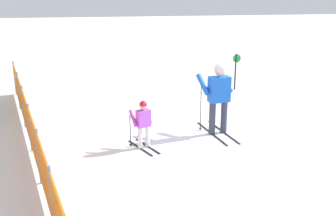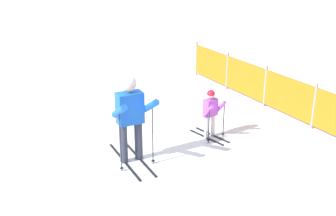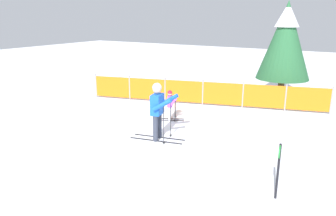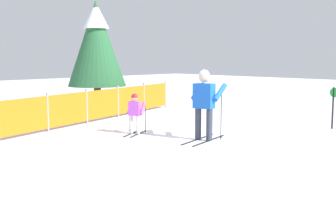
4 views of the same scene
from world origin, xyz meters
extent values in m
plane|color=white|center=(0.00, 0.00, 0.00)|extent=(60.00, 60.00, 0.00)
cube|color=black|center=(-0.06, 0.28, 0.01)|extent=(1.65, 0.41, 0.02)
cube|color=black|center=(0.01, -0.03, 0.01)|extent=(1.65, 0.41, 0.02)
cylinder|color=#333847|center=(-0.06, 0.28, 0.42)|extent=(0.16, 0.16, 0.80)
cylinder|color=#333847|center=(0.01, -0.03, 0.42)|extent=(0.16, 0.16, 0.80)
cube|color=blue|center=(-0.03, 0.12, 1.13)|extent=(0.39, 0.55, 0.62)
cylinder|color=blue|center=(0.17, 0.49, 1.21)|extent=(0.62, 0.25, 0.44)
cylinder|color=blue|center=(0.31, -0.12, 1.21)|extent=(0.62, 0.25, 0.44)
sphere|color=#D8AD8C|center=(-0.03, 0.12, 1.60)|extent=(0.27, 0.27, 0.27)
sphere|color=silver|center=(-0.03, 0.12, 1.65)|extent=(0.28, 0.28, 0.28)
cylinder|color=black|center=(0.21, 0.51, 0.62)|extent=(0.02, 0.02, 1.24)
cylinder|color=black|center=(0.21, 0.51, 0.06)|extent=(0.07, 0.07, 0.01)
cylinder|color=black|center=(0.36, -0.13, 0.62)|extent=(0.02, 0.02, 1.24)
cylinder|color=black|center=(0.36, -0.13, 0.06)|extent=(0.07, 0.07, 0.01)
cube|color=black|center=(-0.75, 2.09, 0.01)|extent=(0.95, 0.51, 0.02)
cube|color=black|center=(-0.66, 1.92, 0.01)|extent=(0.95, 0.51, 0.02)
cylinder|color=silver|center=(-0.75, 2.09, 0.27)|extent=(0.10, 0.10, 0.49)
cylinder|color=silver|center=(-0.66, 1.92, 0.27)|extent=(0.10, 0.10, 0.49)
cube|color=#B24CD8|center=(-0.71, 2.00, 0.71)|extent=(0.30, 0.35, 0.38)
cylinder|color=#B24CD8|center=(-0.68, 2.23, 0.71)|extent=(0.31, 0.21, 0.36)
cylinder|color=#B24CD8|center=(-0.51, 1.89, 0.71)|extent=(0.31, 0.21, 0.36)
sphere|color=#D8AD8C|center=(-0.71, 2.00, 1.00)|extent=(0.16, 0.16, 0.16)
sphere|color=red|center=(-0.71, 2.00, 1.03)|extent=(0.17, 0.17, 0.17)
cylinder|color=black|center=(-0.64, 2.30, 0.38)|extent=(0.02, 0.02, 0.77)
cylinder|color=black|center=(-0.64, 2.30, 0.06)|extent=(0.07, 0.07, 0.01)
cylinder|color=black|center=(-0.43, 1.88, 0.38)|extent=(0.02, 0.02, 0.77)
cylinder|color=black|center=(-0.43, 1.88, 0.06)|extent=(0.07, 0.07, 0.01)
cylinder|color=gray|center=(-5.39, 3.15, 0.55)|extent=(0.06, 0.06, 1.10)
cylinder|color=gray|center=(-3.78, 3.60, 0.55)|extent=(0.06, 0.06, 1.10)
cylinder|color=gray|center=(-2.18, 4.04, 0.55)|extent=(0.06, 0.06, 1.10)
cylinder|color=gray|center=(-0.57, 4.49, 0.55)|extent=(0.06, 0.06, 1.10)
cylinder|color=gray|center=(1.04, 4.94, 0.55)|extent=(0.06, 0.06, 1.10)
cylinder|color=gray|center=(2.65, 5.39, 0.55)|extent=(0.06, 0.06, 1.10)
cylinder|color=gray|center=(4.25, 5.84, 0.55)|extent=(0.06, 0.06, 1.10)
cube|color=orange|center=(-4.59, 3.37, 0.55)|extent=(1.62, 0.48, 0.93)
cube|color=orange|center=(-2.98, 3.82, 0.55)|extent=(1.62, 0.48, 0.93)
cube|color=orange|center=(-1.37, 4.27, 0.55)|extent=(1.62, 0.48, 0.93)
cube|color=orange|center=(0.24, 4.72, 0.55)|extent=(1.62, 0.48, 0.93)
cube|color=orange|center=(1.84, 5.16, 0.55)|extent=(1.62, 0.48, 0.93)
cube|color=orange|center=(3.45, 5.61, 0.55)|extent=(1.62, 0.48, 0.93)
cylinder|color=#4C3823|center=(1.98, 7.48, 0.46)|extent=(0.29, 0.29, 0.92)
cone|color=#286339|center=(1.98, 7.48, 2.64)|extent=(2.34, 2.34, 3.43)
cone|color=white|center=(1.98, 7.48, 3.74)|extent=(1.05, 1.05, 1.03)
cylinder|color=black|center=(3.96, -1.43, 0.61)|extent=(0.05, 0.05, 1.23)
cylinder|color=green|center=(3.96, -1.46, 1.07)|extent=(0.05, 0.28, 0.28)
camera|label=1|loc=(-9.55, 2.57, 3.78)|focal=45.00mm
camera|label=2|loc=(7.43, -0.95, 4.06)|focal=45.00mm
camera|label=3|loc=(5.20, -7.85, 3.72)|focal=35.00mm
camera|label=4|loc=(-8.07, -6.65, 2.11)|focal=45.00mm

